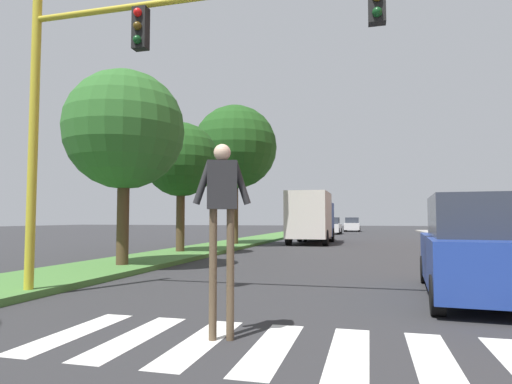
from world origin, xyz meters
TOP-DOWN VIEW (x-y plane):
  - ground_plane at (0.00, 30.00)m, footprint 140.00×140.00m
  - crosswalk at (0.00, 8.30)m, footprint 6.75×2.20m
  - median_strip at (-6.90, 28.00)m, footprint 2.88×64.00m
  - tree_mid at (-6.51, 14.91)m, footprint 3.64×3.64m
  - tree_far at (-7.08, 20.32)m, footprint 3.18×3.18m
  - tree_distant at (-6.50, 26.22)m, footprint 4.65×4.65m
  - sidewalk_right at (7.63, 28.00)m, footprint 3.00×64.00m
  - traffic_light_gantry at (-3.50, 10.35)m, footprint 7.88×0.30m
  - pedestrian_performer at (-1.13, 8.45)m, footprint 0.73×0.35m
  - suv_crossing at (2.71, 12.34)m, footprint 2.25×4.72m
  - sedan_midblock at (-2.76, 33.71)m, footprint 2.21×4.53m
  - sedan_distant at (-3.00, 47.06)m, footprint 1.91×4.22m
  - sedan_far_horizon at (-1.27, 56.29)m, footprint 1.83×4.19m
  - truck_box_delivery at (-2.76, 29.92)m, footprint 2.40×6.20m

SIDE VIEW (x-z plane):
  - ground_plane at x=0.00m, z-range 0.00..0.00m
  - crosswalk at x=0.00m, z-range 0.00..0.01m
  - median_strip at x=-6.90m, z-range 0.00..0.15m
  - sidewalk_right at x=7.63m, z-range 0.00..0.15m
  - sedan_distant at x=-3.00m, z-range -0.06..1.60m
  - sedan_far_horizon at x=-1.27m, z-range -0.06..1.61m
  - sedan_midblock at x=-2.76m, z-range -0.06..1.66m
  - suv_crossing at x=2.71m, z-range -0.05..1.92m
  - truck_box_delivery at x=-2.76m, z-range 0.08..3.18m
  - pedestrian_performer at x=-1.13m, z-range 0.42..2.91m
  - tree_far at x=-7.08m, z-range 1.28..6.78m
  - tree_mid at x=-6.51m, z-range 1.27..7.19m
  - traffic_light_gantry at x=-3.50m, z-range 1.32..7.32m
  - tree_distant at x=-6.50m, z-range 1.66..9.37m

